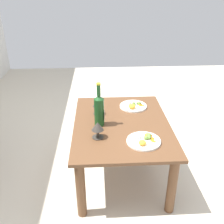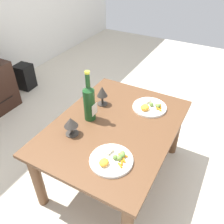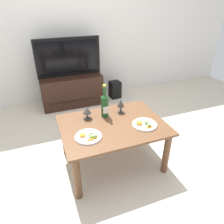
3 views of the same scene
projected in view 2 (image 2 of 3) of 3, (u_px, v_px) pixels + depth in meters
name	position (u px, v px, depth m)	size (l,w,h in m)	color
ground_plane	(114.00, 173.00, 1.90)	(6.40, 6.40, 0.00)	beige
dining_table	(115.00, 135.00, 1.65)	(1.06, 0.79, 0.51)	brown
floor_speaker	(25.00, 77.00, 2.90)	(0.18, 0.18, 0.31)	black
wine_bottle	(89.00, 102.00, 1.57)	(0.08, 0.08, 0.37)	#19471E
goblet_left	(71.00, 123.00, 1.47)	(0.09, 0.09, 0.13)	#38332D
goblet_right	(102.00, 92.00, 1.73)	(0.08, 0.08, 0.15)	#38332D
dinner_plate_left	(112.00, 159.00, 1.33)	(0.25, 0.25, 0.05)	white
dinner_plate_right	(150.00, 107.00, 1.74)	(0.25, 0.25, 0.05)	white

